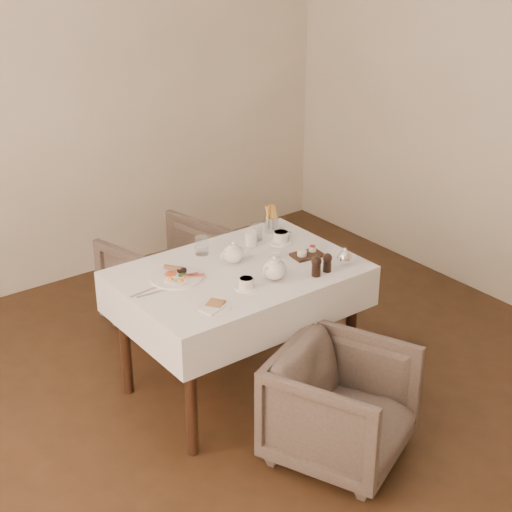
{
  "coord_description": "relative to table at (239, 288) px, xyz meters",
  "views": [
    {
      "loc": [
        -2.06,
        -2.51,
        2.61
      ],
      "look_at": [
        0.26,
        0.56,
        0.82
      ],
      "focal_mm": 55.0,
      "sensor_mm": 36.0,
      "label": 1
    }
  ],
  "objects": [
    {
      "name": "table",
      "position": [
        0.0,
        0.0,
        0.0
      ],
      "size": [
        1.28,
        0.88,
        0.75
      ],
      "color": "black",
      "rests_on": "ground"
    },
    {
      "name": "armchair_near",
      "position": [
        0.05,
        -0.8,
        -0.35
      ],
      "size": [
        0.83,
        0.84,
        0.59
      ],
      "primitive_type": "imported",
      "rotation": [
        0.0,
        0.0,
        0.41
      ],
      "color": "#463B33",
      "rests_on": "ground"
    },
    {
      "name": "armchair_far",
      "position": [
        0.08,
        0.88,
        -0.32
      ],
      "size": [
        0.83,
        0.85,
        0.64
      ],
      "primitive_type": "imported",
      "rotation": [
        0.0,
        0.0,
        3.38
      ],
      "color": "#463B33",
      "rests_on": "ground"
    },
    {
      "name": "breakfast_plate",
      "position": [
        -0.32,
        0.11,
        0.13
      ],
      "size": [
        0.28,
        0.28,
        0.03
      ],
      "rotation": [
        0.0,
        0.0,
        0.14
      ],
      "color": "white",
      "rests_on": "table"
    },
    {
      "name": "side_plate",
      "position": [
        -0.35,
        -0.28,
        0.12
      ],
      "size": [
        0.17,
        0.17,
        0.02
      ],
      "rotation": [
        0.0,
        0.0,
        0.38
      ],
      "color": "white",
      "rests_on": "table"
    },
    {
      "name": "teapot_centre",
      "position": [
        0.03,
        0.08,
        0.18
      ],
      "size": [
        0.16,
        0.13,
        0.13
      ],
      "primitive_type": null,
      "rotation": [
        0.0,
        0.0,
        -0.01
      ],
      "color": "white",
      "rests_on": "table"
    },
    {
      "name": "teapot_front",
      "position": [
        0.08,
        -0.21,
        0.19
      ],
      "size": [
        0.19,
        0.16,
        0.14
      ],
      "primitive_type": null,
      "rotation": [
        0.0,
        0.0,
        0.18
      ],
      "color": "white",
      "rests_on": "table"
    },
    {
      "name": "creamer",
      "position": [
        0.24,
        0.21,
        0.16
      ],
      "size": [
        0.09,
        0.09,
        0.08
      ],
      "primitive_type": "cylinder",
      "rotation": [
        0.0,
        0.0,
        -0.29
      ],
      "color": "white",
      "rests_on": "table"
    },
    {
      "name": "teacup_near",
      "position": [
        -0.1,
        -0.21,
        0.14
      ],
      "size": [
        0.12,
        0.12,
        0.06
      ],
      "rotation": [
        0.0,
        0.0,
        0.38
      ],
      "color": "white",
      "rests_on": "table"
    },
    {
      "name": "teacup_far",
      "position": [
        0.4,
        0.14,
        0.15
      ],
      "size": [
        0.14,
        0.14,
        0.07
      ],
      "rotation": [
        0.0,
        0.0,
        -0.21
      ],
      "color": "white",
      "rests_on": "table"
    },
    {
      "name": "glass_left",
      "position": [
        -0.05,
        0.28,
        0.17
      ],
      "size": [
        0.07,
        0.07,
        0.1
      ],
      "primitive_type": "cylinder",
      "rotation": [
        0.0,
        0.0,
        -0.0
      ],
      "color": "silver",
      "rests_on": "table"
    },
    {
      "name": "glass_mid",
      "position": [
        0.24,
        -0.01,
        0.16
      ],
      "size": [
        0.08,
        0.08,
        0.09
      ],
      "primitive_type": "cylinder",
      "rotation": [
        0.0,
        0.0,
        0.21
      ],
      "color": "silver",
      "rests_on": "table"
    },
    {
      "name": "glass_right",
      "position": [
        0.32,
        0.26,
        0.17
      ],
      "size": [
        0.09,
        0.09,
        0.1
      ],
      "primitive_type": "cylinder",
      "rotation": [
        0.0,
        0.0,
        0.31
      ],
      "color": "silver",
      "rests_on": "table"
    },
    {
      "name": "condiment_board",
      "position": [
        0.4,
        -0.09,
        0.13
      ],
      "size": [
        0.18,
        0.14,
        0.04
      ],
      "rotation": [
        0.0,
        0.0,
        -0.13
      ],
      "color": "black",
      "rests_on": "table"
    },
    {
      "name": "pepper_mill_left",
      "position": [
        0.28,
        -0.31,
        0.17
      ],
      "size": [
        0.06,
        0.06,
        0.11
      ],
      "primitive_type": null,
      "rotation": [
        0.0,
        0.0,
        -0.02
      ],
      "color": "black",
      "rests_on": "table"
    },
    {
      "name": "pepper_mill_right",
      "position": [
        0.37,
        -0.31,
        0.17
      ],
      "size": [
        0.05,
        0.05,
        0.11
      ],
      "primitive_type": null,
      "rotation": [
        0.0,
        0.0,
        0.01
      ],
      "color": "black",
      "rests_on": "table"
    },
    {
      "name": "silver_pot",
      "position": [
        0.49,
        -0.31,
        0.17
      ],
      "size": [
        0.12,
        0.11,
        0.11
      ],
      "primitive_type": null,
      "rotation": [
        0.0,
        0.0,
        -0.34
      ],
      "color": "white",
      "rests_on": "table"
    },
    {
      "name": "fries_cup",
      "position": [
        0.46,
        0.3,
        0.19
      ],
      "size": [
        0.08,
        0.08,
        0.17
      ],
      "rotation": [
        0.0,
        0.0,
        0.15
      ],
      "color": "silver",
      "rests_on": "table"
    },
    {
      "name": "cutlery_fork",
      "position": [
        -0.54,
        0.07,
        0.12
      ],
      "size": [
        0.18,
        0.03,
        0.0
      ],
      "primitive_type": "cube",
      "rotation": [
        0.0,
        0.0,
        1.68
      ],
      "color": "silver",
      "rests_on": "table"
    },
    {
      "name": "cutlery_knife",
      "position": [
        -0.51,
        0.03,
        0.12
      ],
      "size": [
        0.18,
        0.03,
        0.0
      ],
      "primitive_type": "cube",
      "rotation": [
        0.0,
        0.0,
        1.48
      ],
      "color": "silver",
      "rests_on": "table"
    }
  ]
}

